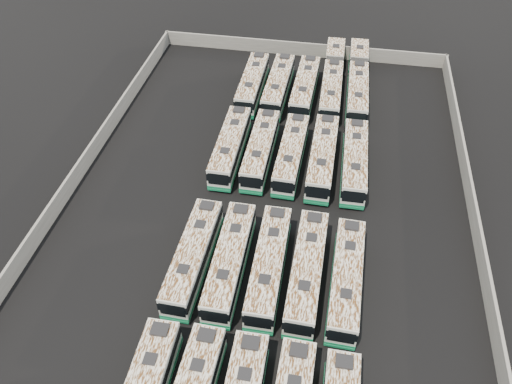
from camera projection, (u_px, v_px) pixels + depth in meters
name	position (u px, v px, depth m)	size (l,w,h in m)	color
ground	(263.00, 215.00, 54.74)	(140.00, 140.00, 0.00)	black
perimeter_wall	(264.00, 208.00, 53.99)	(45.20, 73.20, 2.20)	#65635E
bus_midfront_far_left	(193.00, 256.00, 48.15)	(2.92, 12.92, 3.63)	silver
bus_midfront_left	(230.00, 261.00, 47.71)	(2.80, 13.02, 3.67)	silver
bus_midfront_center	(269.00, 265.00, 47.33)	(2.87, 13.03, 3.67)	silver
bus_midfront_right	(307.00, 271.00, 46.82)	(2.95, 13.12, 3.69)	silver
bus_midfront_far_right	(346.00, 279.00, 46.23)	(2.96, 12.76, 3.58)	silver
bus_midback_far_left	(230.00, 146.00, 60.48)	(2.83, 13.01, 3.66)	silver
bus_midback_left	(261.00, 149.00, 60.08)	(2.77, 12.84, 3.62)	silver
bus_midback_center	(291.00, 154.00, 59.50)	(2.97, 12.72, 3.57)	silver
bus_midback_right	(322.00, 157.00, 58.95)	(2.91, 13.24, 3.73)	silver
bus_midback_far_right	(354.00, 161.00, 58.45)	(2.91, 12.98, 3.65)	silver
bus_back_far_left	(252.00, 84.00, 70.81)	(2.77, 12.95, 3.65)	silver
bus_back_left	(278.00, 86.00, 70.39)	(3.03, 13.16, 3.70)	silver
bus_back_center	(305.00, 88.00, 69.95)	(3.09, 13.22, 3.71)	silver
bus_back_right	(332.00, 79.00, 71.84)	(2.94, 19.85, 3.60)	silver
bus_back_far_right	(358.00, 80.00, 71.50)	(3.00, 20.01, 3.62)	silver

